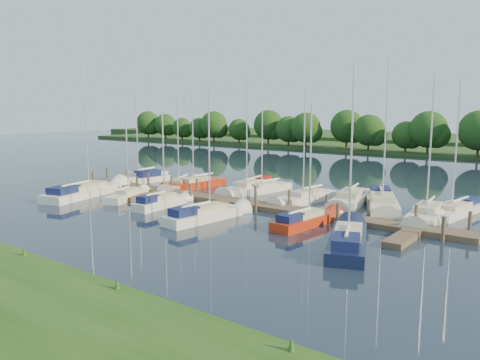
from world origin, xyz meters
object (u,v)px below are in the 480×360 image
Objects in this scene: dock at (226,203)px; motorboat at (146,179)px; sailboat_n_0 at (140,179)px; sailboat_n_5 at (263,190)px; sailboat_s_2 at (161,203)px.

motorboat is at bearing 163.56° from dock.
motorboat is (-15.29, 4.51, 0.15)m from dock.
sailboat_n_0 reaches higher than sailboat_n_5.
sailboat_s_2 reaches higher than motorboat.
sailboat_s_2 is (11.49, -8.54, -0.02)m from motorboat.
dock is 6.62× the size of motorboat.
motorboat is 0.71× the size of sailboat_s_2.
dock is at bearing 106.02° from sailboat_n_5.
dock is at bearing 41.16° from sailboat_s_2.
sailboat_s_2 is at bearing 152.94° from motorboat.
sailboat_n_0 reaches higher than dock.
sailboat_n_0 is 15.51m from sailboat_s_2.
sailboat_s_2 is at bearing 84.25° from sailboat_n_5.
motorboat is 14.31m from sailboat_s_2.
sailboat_n_0 is at bearing -0.09° from motorboat.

